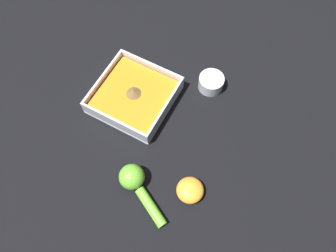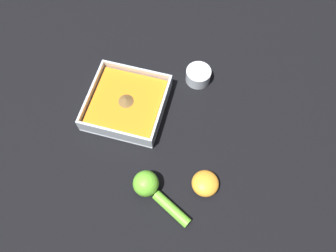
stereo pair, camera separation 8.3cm
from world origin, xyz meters
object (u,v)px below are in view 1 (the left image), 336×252
(square_dish, at_px, (134,96))
(lemon_squeezer, at_px, (136,183))
(spice_bowl, at_px, (211,83))
(lemon_half, at_px, (190,190))

(square_dish, height_order, lemon_squeezer, lemon_squeezer)
(spice_bowl, xyz_separation_m, lemon_squeezer, (-0.34, 0.04, 0.01))
(spice_bowl, bearing_deg, lemon_squeezer, 173.93)
(square_dish, height_order, spice_bowl, square_dish)
(square_dish, relative_size, spice_bowl, 2.88)
(spice_bowl, bearing_deg, square_dish, 129.78)
(square_dish, height_order, lemon_half, square_dish)
(spice_bowl, relative_size, lemon_squeezer, 0.45)
(square_dish, bearing_deg, spice_bowl, -50.22)
(lemon_squeezer, bearing_deg, spice_bowl, -68.73)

